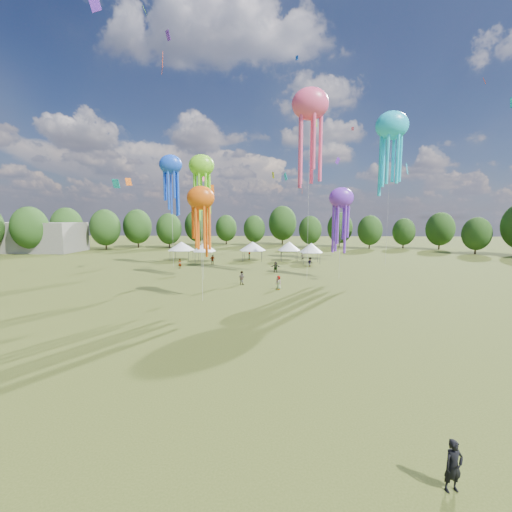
{
  "coord_description": "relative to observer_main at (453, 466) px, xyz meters",
  "views": [
    {
      "loc": [
        0.89,
        -13.52,
        9.42
      ],
      "look_at": [
        -0.43,
        15.0,
        6.0
      ],
      "focal_mm": 22.65,
      "sensor_mm": 36.0,
      "label": 1
    }
  ],
  "objects": [
    {
      "name": "ground",
      "position": [
        -7.21,
        3.06,
        -0.93
      ],
      "size": [
        300.0,
        300.0,
        0.0
      ],
      "primitive_type": "plane",
      "color": "#384416",
      "rests_on": "ground"
    },
    {
      "name": "spectators_far",
      "position": [
        -6.97,
        49.8,
        -0.02
      ],
      "size": [
        25.46,
        32.19,
        1.92
      ],
      "color": "gray",
      "rests_on": "ground"
    },
    {
      "name": "observer_main",
      "position": [
        0.0,
        0.0,
        0.0
      ],
      "size": [
        0.76,
        0.58,
        1.85
      ],
      "primitive_type": "imported",
      "rotation": [
        0.0,
        0.0,
        0.22
      ],
      "color": "black",
      "rests_on": "ground"
    },
    {
      "name": "small_kites",
      "position": [
        -9.8,
        45.68,
        27.06
      ],
      "size": [
        70.12,
        51.2,
        45.45
      ],
      "color": "#75E024",
      "rests_on": "ground"
    },
    {
      "name": "spectator_near",
      "position": [
        -10.41,
        34.13,
        0.04
      ],
      "size": [
        1.18,
        1.12,
        1.93
      ],
      "primitive_type": "imported",
      "rotation": [
        0.0,
        0.0,
        2.58
      ],
      "color": "gray",
      "rests_on": "ground"
    },
    {
      "name": "hangar",
      "position": [
        -79.21,
        75.06,
        3.07
      ],
      "size": [
        40.0,
        12.0,
        8.0
      ],
      "primitive_type": "cube",
      "color": "gray",
      "rests_on": "ground"
    },
    {
      "name": "festival_tents",
      "position": [
        -12.38,
        58.45,
        2.28
      ],
      "size": [
        33.21,
        8.92,
        4.24
      ],
      "color": "#47474C",
      "rests_on": "ground"
    },
    {
      "name": "show_kites",
      "position": [
        1.73,
        46.04,
        19.35
      ],
      "size": [
        46.92,
        33.13,
        29.6
      ],
      "color": "#75E024",
      "rests_on": "ground"
    },
    {
      "name": "treeline",
      "position": [
        -11.07,
        65.57,
        5.62
      ],
      "size": [
        201.57,
        95.24,
        13.43
      ],
      "color": "#38281C",
      "rests_on": "ground"
    }
  ]
}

